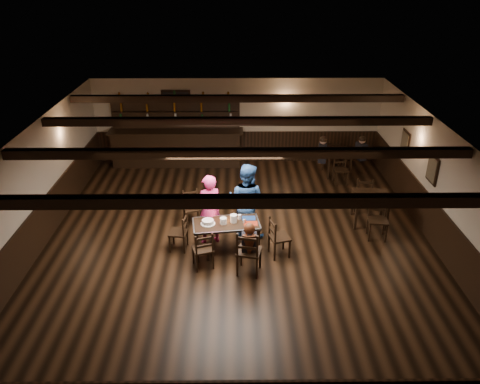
{
  "coord_description": "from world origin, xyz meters",
  "views": [
    {
      "loc": [
        -0.05,
        -9.31,
        5.85
      ],
      "look_at": [
        0.04,
        0.2,
        1.19
      ],
      "focal_mm": 35.0,
      "sensor_mm": 36.0,
      "label": 1
    }
  ],
  "objects_px": {
    "man_blue": "(246,201)",
    "bar_counter": "(177,143)",
    "dining_table": "(226,226)",
    "chair_near_left": "(204,248)",
    "cake": "(208,222)",
    "chair_near_right": "(248,250)",
    "woman_pink": "(209,210)"
  },
  "relations": [
    {
      "from": "woman_pink",
      "to": "cake",
      "type": "height_order",
      "value": "woman_pink"
    },
    {
      "from": "man_blue",
      "to": "cake",
      "type": "xyz_separation_m",
      "value": [
        -0.85,
        -0.79,
        -0.12
      ]
    },
    {
      "from": "dining_table",
      "to": "woman_pink",
      "type": "bearing_deg",
      "value": 133.12
    },
    {
      "from": "chair_near_right",
      "to": "woman_pink",
      "type": "bearing_deg",
      "value": 124.05
    },
    {
      "from": "chair_near_left",
      "to": "man_blue",
      "type": "bearing_deg",
      "value": 55.96
    },
    {
      "from": "woman_pink",
      "to": "man_blue",
      "type": "xyz_separation_m",
      "value": [
        0.85,
        0.32,
        0.06
      ]
    },
    {
      "from": "cake",
      "to": "woman_pink",
      "type": "bearing_deg",
      "value": 89.44
    },
    {
      "from": "woman_pink",
      "to": "man_blue",
      "type": "bearing_deg",
      "value": 176.14
    },
    {
      "from": "chair_near_left",
      "to": "woman_pink",
      "type": "distance_m",
      "value": 1.1
    },
    {
      "from": "man_blue",
      "to": "cake",
      "type": "bearing_deg",
      "value": 67.16
    },
    {
      "from": "man_blue",
      "to": "bar_counter",
      "type": "bearing_deg",
      "value": -39.82
    },
    {
      "from": "cake",
      "to": "bar_counter",
      "type": "xyz_separation_m",
      "value": [
        -1.26,
        5.2,
        -0.07
      ]
    },
    {
      "from": "dining_table",
      "to": "chair_near_right",
      "type": "bearing_deg",
      "value": -61.34
    },
    {
      "from": "chair_near_left",
      "to": "bar_counter",
      "type": "xyz_separation_m",
      "value": [
        -1.19,
        5.78,
        0.21
      ]
    },
    {
      "from": "chair_near_right",
      "to": "cake",
      "type": "bearing_deg",
      "value": 136.92
    },
    {
      "from": "chair_near_left",
      "to": "chair_near_right",
      "type": "distance_m",
      "value": 0.96
    },
    {
      "from": "chair_near_left",
      "to": "cake",
      "type": "height_order",
      "value": "chair_near_left"
    },
    {
      "from": "chair_near_left",
      "to": "woman_pink",
      "type": "xyz_separation_m",
      "value": [
        0.07,
        1.04,
        0.34
      ]
    },
    {
      "from": "dining_table",
      "to": "man_blue",
      "type": "xyz_separation_m",
      "value": [
        0.46,
        0.74,
        0.25
      ]
    },
    {
      "from": "man_blue",
      "to": "bar_counter",
      "type": "xyz_separation_m",
      "value": [
        -2.12,
        4.42,
        -0.19
      ]
    },
    {
      "from": "dining_table",
      "to": "bar_counter",
      "type": "xyz_separation_m",
      "value": [
        -1.66,
        5.16,
        0.06
      ]
    },
    {
      "from": "woman_pink",
      "to": "bar_counter",
      "type": "bearing_deg",
      "value": -99.76
    },
    {
      "from": "man_blue",
      "to": "cake",
      "type": "relative_size",
      "value": 5.74
    },
    {
      "from": "dining_table",
      "to": "chair_near_left",
      "type": "relative_size",
      "value": 1.76
    },
    {
      "from": "chair_near_left",
      "to": "man_blue",
      "type": "xyz_separation_m",
      "value": [
        0.92,
        1.37,
        0.4
      ]
    },
    {
      "from": "dining_table",
      "to": "woman_pink",
      "type": "distance_m",
      "value": 0.61
    },
    {
      "from": "dining_table",
      "to": "man_blue",
      "type": "bearing_deg",
      "value": 58.43
    },
    {
      "from": "woman_pink",
      "to": "cake",
      "type": "bearing_deg",
      "value": 64.7
    },
    {
      "from": "bar_counter",
      "to": "chair_near_right",
      "type": "bearing_deg",
      "value": -70.53
    },
    {
      "from": "chair_near_right",
      "to": "woman_pink",
      "type": "xyz_separation_m",
      "value": [
        -0.86,
        1.27,
        0.25
      ]
    },
    {
      "from": "man_blue",
      "to": "chair_near_left",
      "type": "bearing_deg",
      "value": 80.52
    },
    {
      "from": "dining_table",
      "to": "chair_near_right",
      "type": "xyz_separation_m",
      "value": [
        0.46,
        -0.85,
        -0.06
      ]
    }
  ]
}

